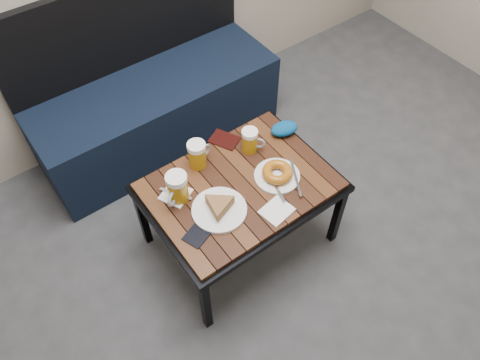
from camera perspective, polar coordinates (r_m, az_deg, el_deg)
ground at (r=2.32m, az=17.24°, el=-20.08°), size 4.00×4.00×0.00m
bench at (r=2.78m, az=-10.32°, el=8.98°), size 1.40×0.50×0.95m
cafe_table at (r=2.13m, az=0.00°, el=-1.20°), size 0.84×0.62×0.47m
beer_mug_left at (r=2.00m, az=-7.65°, el=-0.96°), size 0.14×0.12×0.15m
beer_mug_centre at (r=2.12m, az=-5.19°, el=3.15°), size 0.13×0.10×0.14m
beer_mug_right at (r=2.18m, az=1.25°, el=4.83°), size 0.11×0.11×0.12m
plate_pie at (r=1.99m, az=-2.56°, el=-3.36°), size 0.24×0.24×0.07m
plate_bagel at (r=2.10m, az=4.57°, el=0.74°), size 0.22×0.26×0.06m
napkin_left at (r=2.07m, az=-7.84°, el=-1.74°), size 0.16×0.16×0.01m
napkin_right at (r=2.01m, az=4.49°, el=-3.77°), size 0.14×0.13×0.01m
passport_navy at (r=1.95m, az=-5.10°, el=-6.54°), size 0.14×0.12×0.01m
passport_burgundy at (r=2.27m, az=-1.90°, el=4.93°), size 0.15×0.16×0.01m
knit_pouch at (r=2.29m, az=5.41°, el=6.25°), size 0.16×0.12×0.06m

